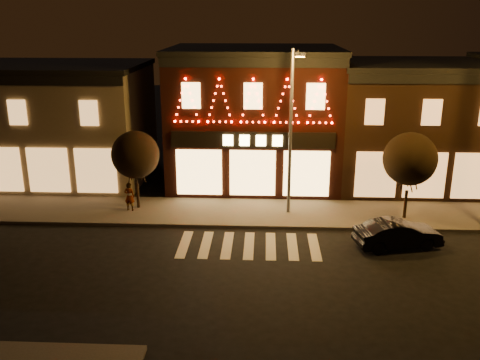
{
  "coord_description": "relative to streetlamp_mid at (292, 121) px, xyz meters",
  "views": [
    {
      "loc": [
        0.64,
        -18.17,
        10.22
      ],
      "look_at": [
        -0.42,
        4.0,
        3.17
      ],
      "focal_mm": 39.37,
      "sensor_mm": 36.0,
      "label": 1
    }
  ],
  "objects": [
    {
      "name": "sidewalk_far",
      "position": [
        0.01,
        0.23,
        -5.04
      ],
      "size": [
        44.0,
        4.0,
        0.15
      ],
      "primitive_type": "cube",
      "color": "#47423D",
      "rests_on": "ground"
    },
    {
      "name": "building_left",
      "position": [
        -14.99,
        6.22,
        -1.46
      ],
      "size": [
        12.2,
        8.28,
        7.3
      ],
      "color": "#7E705A",
      "rests_on": "ground"
    },
    {
      "name": "ground",
      "position": [
        -1.99,
        -7.77,
        -5.12
      ],
      "size": [
        120.0,
        120.0,
        0.0
      ],
      "primitive_type": "plane",
      "color": "black",
      "rests_on": "ground"
    },
    {
      "name": "dark_sedan",
      "position": [
        4.77,
        -3.63,
        -4.47
      ],
      "size": [
        4.12,
        2.19,
        1.29
      ],
      "primitive_type": "imported",
      "rotation": [
        0.0,
        0.0,
        1.79
      ],
      "color": "black",
      "rests_on": "ground"
    },
    {
      "name": "tree_left",
      "position": [
        -8.14,
        0.56,
        -2.02
      ],
      "size": [
        2.53,
        2.53,
        4.22
      ],
      "rotation": [
        0.0,
        0.0,
        0.25
      ],
      "color": "black",
      "rests_on": "sidewalk_far"
    },
    {
      "name": "streetlamp_mid",
      "position": [
        0.0,
        0.0,
        0.0
      ],
      "size": [
        0.62,
        1.95,
        8.47
      ],
      "rotation": [
        0.0,
        0.0,
        -0.15
      ],
      "color": "#59595E",
      "rests_on": "sidewalk_far"
    },
    {
      "name": "building_right_a",
      "position": [
        7.51,
        6.22,
        -1.36
      ],
      "size": [
        9.2,
        8.28,
        7.5
      ],
      "color": "#331E12",
      "rests_on": "ground"
    },
    {
      "name": "pedestrian",
      "position": [
        -8.48,
        0.09,
        -4.19
      ],
      "size": [
        0.62,
        0.47,
        1.55
      ],
      "primitive_type": "imported",
      "rotation": [
        0.0,
        0.0,
        2.96
      ],
      "color": "gray",
      "rests_on": "sidewalk_far"
    },
    {
      "name": "building_pulp",
      "position": [
        -1.99,
        6.2,
        -0.95
      ],
      "size": [
        10.2,
        8.34,
        8.3
      ],
      "color": "black",
      "rests_on": "ground"
    },
    {
      "name": "tree_right",
      "position": [
        5.92,
        -0.26,
        -1.84
      ],
      "size": [
        2.67,
        2.67,
        4.47
      ],
      "rotation": [
        0.0,
        0.0,
        0.22
      ],
      "color": "black",
      "rests_on": "sidewalk_far"
    }
  ]
}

